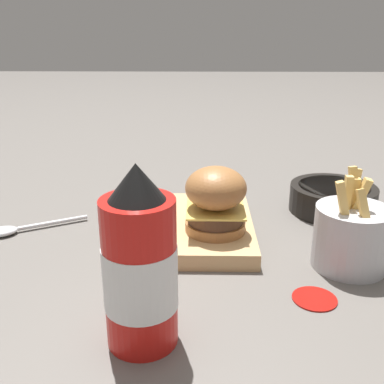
{
  "coord_description": "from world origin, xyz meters",
  "views": [
    {
      "loc": [
        0.68,
        0.03,
        0.32
      ],
      "look_at": [
        0.0,
        0.02,
        0.08
      ],
      "focal_mm": 42.0,
      "sensor_mm": 36.0,
      "label": 1
    }
  ],
  "objects_px": {
    "serving_board": "(192,228)",
    "side_bowl": "(333,198)",
    "spoon": "(14,229)",
    "burger": "(216,199)",
    "ketchup_bottle": "(140,267)",
    "fries_basket": "(351,236)"
  },
  "relations": [
    {
      "from": "serving_board",
      "to": "ketchup_bottle",
      "type": "xyz_separation_m",
      "value": [
        0.27,
        -0.05,
        0.08
      ]
    },
    {
      "from": "fries_basket",
      "to": "spoon",
      "type": "bearing_deg",
      "value": -100.71
    },
    {
      "from": "burger",
      "to": "ketchup_bottle",
      "type": "bearing_deg",
      "value": -20.29
    },
    {
      "from": "side_bowl",
      "to": "spoon",
      "type": "xyz_separation_m",
      "value": [
        0.11,
        -0.56,
        -0.02
      ]
    },
    {
      "from": "serving_board",
      "to": "side_bowl",
      "type": "distance_m",
      "value": 0.28
    },
    {
      "from": "ketchup_bottle",
      "to": "side_bowl",
      "type": "relative_size",
      "value": 1.29
    },
    {
      "from": "ketchup_bottle",
      "to": "side_bowl",
      "type": "height_order",
      "value": "ketchup_bottle"
    },
    {
      "from": "side_bowl",
      "to": "spoon",
      "type": "distance_m",
      "value": 0.57
    },
    {
      "from": "burger",
      "to": "ketchup_bottle",
      "type": "relative_size",
      "value": 0.51
    },
    {
      "from": "fries_basket",
      "to": "side_bowl",
      "type": "xyz_separation_m",
      "value": [
        -0.21,
        0.03,
        -0.02
      ]
    },
    {
      "from": "burger",
      "to": "side_bowl",
      "type": "xyz_separation_m",
      "value": [
        -0.15,
        0.22,
        -0.05
      ]
    },
    {
      "from": "side_bowl",
      "to": "spoon",
      "type": "relative_size",
      "value": 1.01
    },
    {
      "from": "burger",
      "to": "side_bowl",
      "type": "relative_size",
      "value": 0.65
    },
    {
      "from": "burger",
      "to": "fries_basket",
      "type": "distance_m",
      "value": 0.2
    },
    {
      "from": "ketchup_bottle",
      "to": "side_bowl",
      "type": "bearing_deg",
      "value": 140.68
    },
    {
      "from": "spoon",
      "to": "side_bowl",
      "type": "bearing_deg",
      "value": 163.66
    },
    {
      "from": "fries_basket",
      "to": "serving_board",
      "type": "bearing_deg",
      "value": -113.76
    },
    {
      "from": "ketchup_bottle",
      "to": "side_bowl",
      "type": "distance_m",
      "value": 0.49
    },
    {
      "from": "spoon",
      "to": "ketchup_bottle",
      "type": "bearing_deg",
      "value": 105.62
    },
    {
      "from": "ketchup_bottle",
      "to": "fries_basket",
      "type": "distance_m",
      "value": 0.33
    },
    {
      "from": "side_bowl",
      "to": "ketchup_bottle",
      "type": "bearing_deg",
      "value": -39.32
    },
    {
      "from": "serving_board",
      "to": "side_bowl",
      "type": "height_order",
      "value": "side_bowl"
    }
  ]
}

